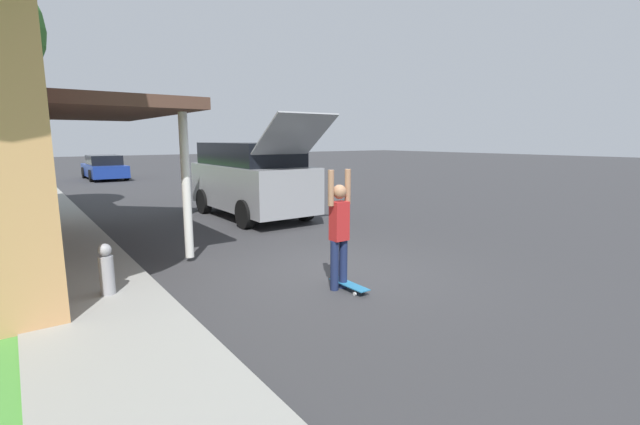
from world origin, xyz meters
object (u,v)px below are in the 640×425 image
(skateboarder, at_px, (339,229))
(fire_hydrant, at_px, (106,270))
(car_down_street, at_px, (104,168))
(skateboard, at_px, (349,285))
(suv_parked, at_px, (251,178))

(skateboarder, relative_size, fire_hydrant, 2.49)
(car_down_street, bearing_deg, skateboarder, -91.22)
(skateboarder, bearing_deg, skateboard, -54.39)
(skateboarder, distance_m, skateboard, 0.88)
(car_down_street, xyz_separation_m, skateboarder, (-0.48, -22.42, 0.29))
(suv_parked, xyz_separation_m, skateboarder, (-1.79, -6.45, -0.21))
(suv_parked, distance_m, fire_hydrant, 6.87)
(fire_hydrant, bearing_deg, car_down_street, 80.57)
(suv_parked, xyz_separation_m, car_down_street, (-1.32, 15.98, -0.50))
(suv_parked, height_order, car_down_street, suv_parked)
(car_down_street, distance_m, skateboard, 22.57)
(suv_parked, bearing_deg, car_down_street, 94.71)
(car_down_street, height_order, skateboarder, skateboarder)
(car_down_street, relative_size, skateboard, 5.82)
(skateboard, bearing_deg, suv_parked, 75.54)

